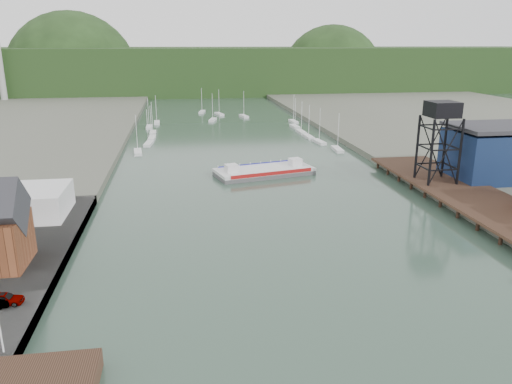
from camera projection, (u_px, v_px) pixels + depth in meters
name	position (u px, v px, depth m)	size (l,w,h in m)	color
east_pier	(481.00, 201.00, 89.53)	(14.00, 70.00, 2.45)	black
white_shed	(10.00, 203.00, 81.91)	(18.00, 12.00, 4.50)	silver
lift_tower	(442.00, 114.00, 97.58)	(6.50, 6.50, 16.00)	black
blue_shed	(500.00, 153.00, 104.13)	(20.50, 14.50, 11.30)	#0D1D3A
marina_sailboats	(226.00, 129.00, 173.06)	(57.71, 92.65, 0.90)	silver
distant_hills	(196.00, 72.00, 323.76)	(500.00, 120.00, 80.00)	black
chain_ferry	(264.00, 171.00, 114.09)	(23.53, 13.83, 3.18)	#4E4D50
car_west_a	(4.00, 299.00, 54.51)	(1.65, 4.10, 1.40)	#999999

